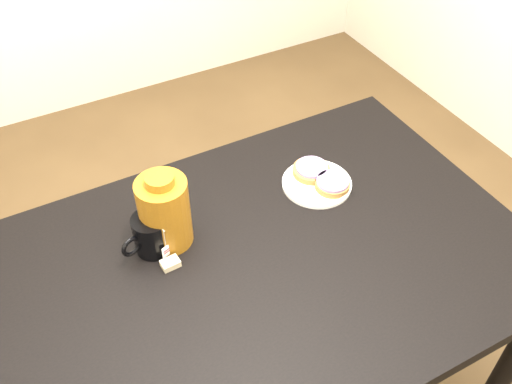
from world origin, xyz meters
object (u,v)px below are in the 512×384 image
at_px(plate, 317,183).
at_px(bagel_package, 164,211).
at_px(bagel_back, 311,170).
at_px(bagel_front, 332,184).
at_px(mug, 151,234).
at_px(teabag_pouch, 170,263).
at_px(table, 252,284).

bearing_deg(plate, bagel_package, 178.90).
relative_size(bagel_back, bagel_package, 0.53).
relative_size(plate, bagel_front, 1.45).
xyz_separation_m(plate, bagel_front, (0.03, -0.04, 0.02)).
bearing_deg(mug, teabag_pouch, -96.61).
height_order(table, plate, plate).
relative_size(table, mug, 9.43).
height_order(table, bagel_back, bagel_back).
xyz_separation_m(bagel_back, bagel_front, (0.02, -0.08, 0.00)).
distance_m(plate, mug, 0.49).
bearing_deg(teabag_pouch, mug, 102.25).
xyz_separation_m(bagel_back, mug, (-0.50, -0.04, 0.03)).
distance_m(table, bagel_package, 0.29).
bearing_deg(plate, mug, -179.57).
height_order(table, bagel_front, bagel_front).
distance_m(bagel_front, bagel_package, 0.48).
bearing_deg(plate, teabag_pouch, -170.74).
height_order(bagel_back, teabag_pouch, bagel_back).
bearing_deg(bagel_package, teabag_pouch, -108.70).
relative_size(table, plate, 7.13).
xyz_separation_m(bagel_front, bagel_package, (-0.47, 0.05, 0.08)).
distance_m(table, teabag_pouch, 0.22).
xyz_separation_m(bagel_back, bagel_package, (-0.45, -0.03, 0.08)).
bearing_deg(table, teabag_pouch, 153.89).
bearing_deg(table, plate, 29.38).
relative_size(mug, bagel_package, 0.69).
relative_size(table, bagel_front, 10.37).
height_order(bagel_back, mug, mug).
distance_m(plate, bagel_package, 0.45).
relative_size(plate, teabag_pouch, 4.37).
bearing_deg(bagel_back, bagel_front, -75.75).
distance_m(plate, bagel_front, 0.05).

